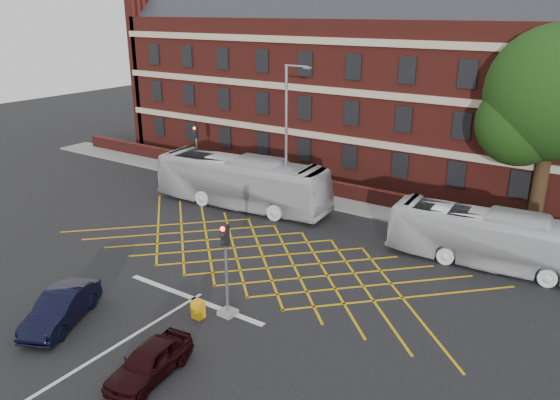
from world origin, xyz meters
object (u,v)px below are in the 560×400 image
Objects in this scene: traffic_light_far at (197,158)px; street_lamp at (287,163)px; direction_signs at (199,161)px; utility_cabinet at (198,310)px; car_maroon at (149,361)px; bus_right at (493,239)px; deciduous_tree at (552,103)px; traffic_light_near at (227,279)px; car_navy at (61,308)px; bus_left at (242,182)px.

street_lamp reaches higher than traffic_light_far.
direction_signs is at bearing 120.23° from traffic_light_far.
utility_cabinet is (13.94, -15.53, -0.98)m from direction_signs.
utility_cabinet is (-1.26, 3.99, -0.24)m from car_maroon.
utility_cabinet is (-9.16, -12.41, -1.09)m from bus_right.
utility_cabinet is (4.02, -13.08, -2.92)m from street_lamp.
deciduous_tree is at bearing 12.57° from traffic_light_far.
bus_right is 14.17m from traffic_light_near.
street_lamp is at bearing 63.58° from car_navy.
traffic_light_near is at bearing 45.43° from utility_cabinet.
bus_left is 2.82× the size of car_navy.
bus_left is at bearing 86.58° from bus_right.
traffic_light_near reaches higher than bus_right.
car_maroon is (-7.90, -16.40, -0.84)m from bus_right.
direction_signs is at bearing 78.53° from bus_right.
bus_left is 2.89× the size of traffic_light_far.
bus_right is at bearing 57.62° from car_maroon.
traffic_light_near is 1.94× the size of direction_signs.
utility_cabinet is at bearing -115.64° from deciduous_tree.
traffic_light_far is at bearing -167.43° from deciduous_tree.
deciduous_tree reaches higher than direction_signs.
direction_signs is (-15.21, 19.52, 0.73)m from car_maroon.
street_lamp is 10.40m from direction_signs.
car_maroon is at bearing -52.08° from direction_signs.
street_lamp reaches higher than car_maroon.
bus_right is 18.23m from car_maroon.
bus_right is at bearing -94.55° from deciduous_tree.
direction_signs reaches higher than utility_cabinet.
deciduous_tree is 24.99m from direction_signs.
traffic_light_near is at bearing 14.80° from car_navy.
street_lamp is (-5.29, 17.07, 2.68)m from car_maroon.
bus_left is 2.89× the size of traffic_light_near.
street_lamp reaches higher than utility_cabinet.
car_maroon is (8.42, -16.30, -1.08)m from bus_left.
car_navy is 20.89m from traffic_light_far.
deciduous_tree reaches higher than utility_cabinet.
bus_right is 0.89× the size of deciduous_tree.
traffic_light_far is at bearing 132.16° from utility_cabinet.
utility_cabinet is at bearing -72.91° from street_lamp.
car_maroon is 0.88× the size of traffic_light_far.
street_lamp reaches higher than bus_left.
bus_left is at bearing -166.11° from street_lamp.
bus_right is at bearing -2.90° from street_lamp.
car_navy is at bearing 169.09° from car_maroon.
deciduous_tree is (14.33, 23.97, 6.75)m from car_navy.
utility_cabinet is (4.53, 3.56, -0.32)m from car_navy.
bus_right is 10.01m from deciduous_tree.
bus_right reaches higher than utility_cabinet.
car_maroon is 0.31× the size of deciduous_tree.
traffic_light_near is at bearing -68.00° from street_lamp.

